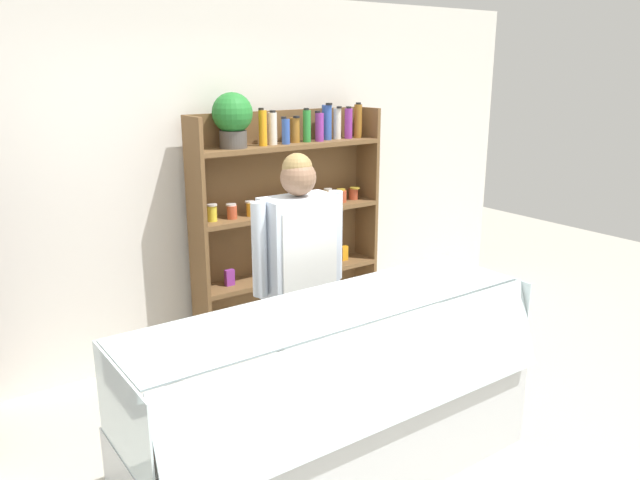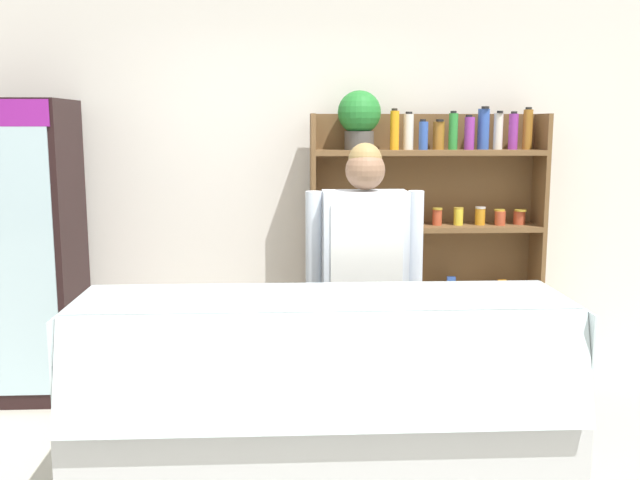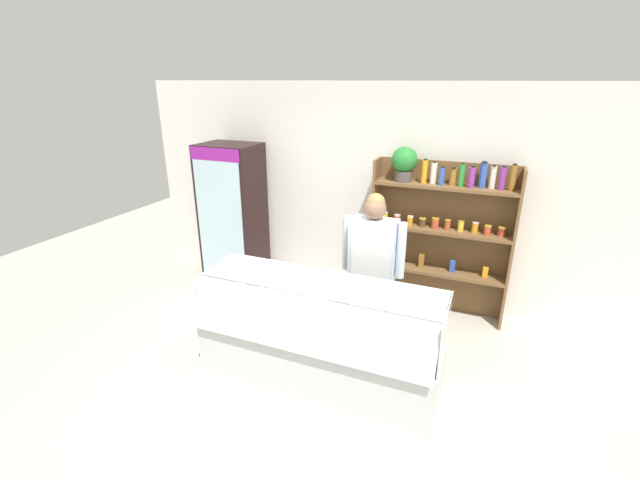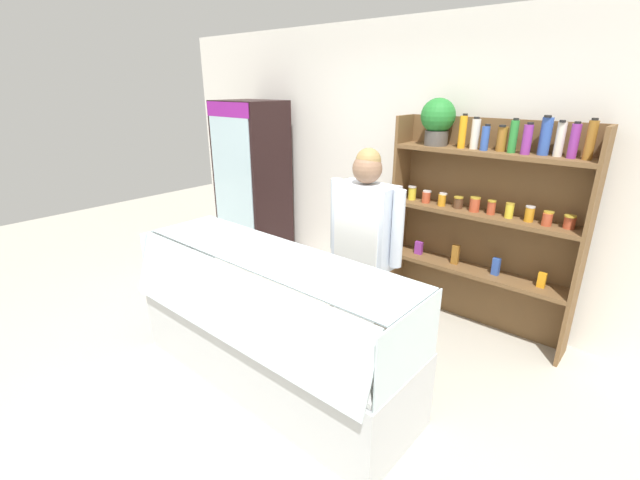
# 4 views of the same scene
# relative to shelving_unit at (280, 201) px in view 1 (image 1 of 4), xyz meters

# --- Properties ---
(ground_plane) EXTENTS (12.00, 12.00, 0.00)m
(ground_plane) POSITION_rel_shelving_unit_xyz_m (-0.72, -1.74, -1.16)
(ground_plane) COLOR #B7B2A3
(back_wall) EXTENTS (6.80, 0.10, 2.70)m
(back_wall) POSITION_rel_shelving_unit_xyz_m (-0.72, 0.26, 0.19)
(back_wall) COLOR white
(back_wall) RESTS_ON ground
(shelving_unit) EXTENTS (1.60, 0.30, 2.01)m
(shelving_unit) POSITION_rel_shelving_unit_xyz_m (0.00, 0.00, 0.00)
(shelving_unit) COLOR brown
(shelving_unit) RESTS_ON ground
(deli_display_case) EXTENTS (2.25, 0.78, 1.01)m
(deli_display_case) POSITION_rel_shelving_unit_xyz_m (-0.75, -1.75, -0.85)
(deli_display_case) COLOR silver
(deli_display_case) RESTS_ON ground
(shop_clerk) EXTENTS (0.66, 0.25, 1.68)m
(shop_clerk) POSITION_rel_shelving_unit_xyz_m (-0.47, -0.99, -0.16)
(shop_clerk) COLOR #4C4233
(shop_clerk) RESTS_ON ground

